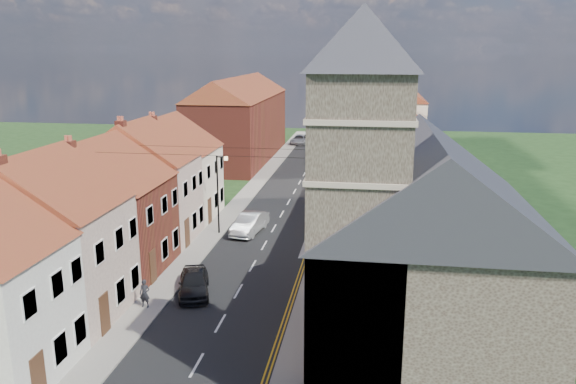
% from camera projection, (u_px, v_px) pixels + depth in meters
% --- Properties ---
extents(road, '(7.00, 90.00, 0.02)m').
position_uv_depth(road, '(289.00, 202.00, 51.93)').
color(road, black).
rests_on(road, ground).
extents(pavement_left, '(1.80, 90.00, 0.12)m').
position_uv_depth(pavement_left, '(242.00, 200.00, 52.55)').
color(pavement_left, gray).
rests_on(pavement_left, ground).
extents(pavement_right, '(1.80, 90.00, 0.12)m').
position_uv_depth(pavement_right, '(336.00, 203.00, 51.29)').
color(pavement_right, gray).
rests_on(pavement_right, ground).
extents(church, '(11.25, 14.25, 15.20)m').
position_uv_depth(church, '(415.00, 242.00, 23.58)').
color(church, '#362B26').
rests_on(church, ground).
extents(cottage_r_tudor, '(8.30, 5.20, 9.00)m').
position_uv_depth(cottage_r_tudor, '(401.00, 212.00, 32.92)').
color(cottage_r_tudor, white).
rests_on(cottage_r_tudor, ground).
extents(cottage_r_white_near, '(8.30, 6.00, 9.00)m').
position_uv_depth(cottage_r_white_near, '(398.00, 190.00, 38.09)').
color(cottage_r_white_near, silver).
rests_on(cottage_r_white_near, ground).
extents(cottage_r_cream_mid, '(8.30, 5.20, 9.00)m').
position_uv_depth(cottage_r_cream_mid, '(395.00, 173.00, 43.26)').
color(cottage_r_cream_mid, white).
rests_on(cottage_r_cream_mid, ground).
extents(cottage_r_pink, '(8.30, 6.00, 9.00)m').
position_uv_depth(cottage_r_pink, '(393.00, 160.00, 48.44)').
color(cottage_r_pink, beige).
rests_on(cottage_r_pink, ground).
extents(cottage_r_white_far, '(8.30, 5.20, 9.00)m').
position_uv_depth(cottage_r_white_far, '(391.00, 149.00, 53.61)').
color(cottage_r_white_far, silver).
rests_on(cottage_r_white_far, ground).
extents(cottage_r_cream_far, '(8.30, 6.00, 9.00)m').
position_uv_depth(cottage_r_cream_far, '(390.00, 140.00, 58.79)').
color(cottage_r_cream_far, beige).
rests_on(cottage_r_cream_far, ground).
extents(cottage_l_cream, '(8.30, 6.30, 9.10)m').
position_uv_depth(cottage_l_cream, '(39.00, 235.00, 28.72)').
color(cottage_l_cream, beige).
rests_on(cottage_l_cream, ground).
extents(cottage_l_white, '(8.30, 6.90, 8.80)m').
position_uv_depth(cottage_l_white, '(98.00, 204.00, 34.89)').
color(cottage_l_white, maroon).
rests_on(cottage_l_white, ground).
extents(cottage_l_brick_mid, '(8.30, 5.70, 9.10)m').
position_uv_depth(cottage_l_brick_mid, '(138.00, 180.00, 40.70)').
color(cottage_l_brick_mid, beige).
rests_on(cottage_l_brick_mid, ground).
extents(cottage_l_pink, '(8.30, 6.30, 8.80)m').
position_uv_depth(cottage_l_pink, '(166.00, 166.00, 46.30)').
color(cottage_l_pink, white).
rests_on(cottage_l_pink, ground).
extents(block_right_far, '(8.30, 24.20, 10.50)m').
position_uv_depth(block_right_far, '(387.00, 116.00, 73.25)').
color(block_right_far, white).
rests_on(block_right_far, ground).
extents(block_left_far, '(8.30, 24.20, 10.50)m').
position_uv_depth(block_left_far, '(239.00, 118.00, 71.13)').
color(block_left_far, maroon).
rests_on(block_left_far, ground).
extents(lamppost, '(0.88, 0.15, 6.00)m').
position_uv_depth(lamppost, '(219.00, 189.00, 42.03)').
color(lamppost, black).
rests_on(lamppost, pavement_left).
extents(car_near, '(2.82, 4.50, 1.43)m').
position_uv_depth(car_near, '(194.00, 282.00, 32.26)').
color(car_near, black).
rests_on(car_near, ground).
extents(car_mid, '(2.32, 4.85, 1.53)m').
position_uv_depth(car_mid, '(250.00, 223.00, 43.06)').
color(car_mid, '#A4A8AC').
rests_on(car_mid, ground).
extents(car_distant, '(2.56, 5.01, 1.35)m').
position_uv_depth(car_distant, '(300.00, 140.00, 83.55)').
color(car_distant, '#97989E').
rests_on(car_distant, ground).
extents(pedestrian_left, '(0.58, 0.39, 1.57)m').
position_uv_depth(pedestrian_left, '(145.00, 294.00, 30.35)').
color(pedestrian_left, black).
rests_on(pedestrian_left, pavement_left).
extents(pedestrian_right, '(0.82, 0.68, 1.56)m').
position_uv_depth(pedestrian_right, '(326.00, 281.00, 31.97)').
color(pedestrian_right, black).
rests_on(pedestrian_right, pavement_right).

